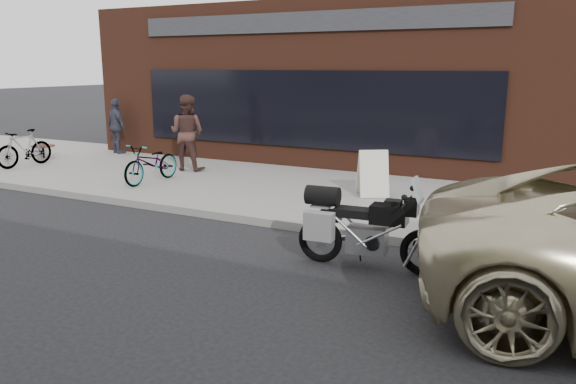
{
  "coord_description": "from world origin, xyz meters",
  "views": [
    {
      "loc": [
        4.39,
        -4.4,
        2.82
      ],
      "look_at": [
        0.43,
        3.37,
        0.85
      ],
      "focal_mm": 35.0,
      "sensor_mm": 36.0,
      "label": 1
    }
  ],
  "objects_px": {
    "motorcycle": "(361,228)",
    "cafe_patron_left": "(187,133)",
    "cafe_table": "(43,146)",
    "sandwich_sign": "(373,173)",
    "bicycle_front": "(152,163)",
    "cafe_patron_right": "(117,126)",
    "bicycle_rear": "(24,148)"
  },
  "relations": [
    {
      "from": "bicycle_rear",
      "to": "sandwich_sign",
      "type": "xyz_separation_m",
      "value": [
        9.5,
        0.92,
        -0.01
      ]
    },
    {
      "from": "motorcycle",
      "to": "cafe_patron_right",
      "type": "distance_m",
      "value": 11.59
    },
    {
      "from": "bicycle_rear",
      "to": "cafe_table",
      "type": "height_order",
      "value": "bicycle_rear"
    },
    {
      "from": "bicycle_front",
      "to": "sandwich_sign",
      "type": "height_order",
      "value": "sandwich_sign"
    },
    {
      "from": "motorcycle",
      "to": "bicycle_rear",
      "type": "xyz_separation_m",
      "value": [
        -10.61,
        2.91,
        0.05
      ]
    },
    {
      "from": "bicycle_front",
      "to": "cafe_patron_right",
      "type": "height_order",
      "value": "cafe_patron_right"
    },
    {
      "from": "motorcycle",
      "to": "cafe_table",
      "type": "relative_size",
      "value": 3.3
    },
    {
      "from": "motorcycle",
      "to": "cafe_patron_left",
      "type": "distance_m",
      "value": 7.79
    },
    {
      "from": "cafe_table",
      "to": "cafe_patron_left",
      "type": "xyz_separation_m",
      "value": [
        5.0,
        0.36,
        0.63
      ]
    },
    {
      "from": "cafe_table",
      "to": "sandwich_sign",
      "type": "bearing_deg",
      "value": -1.61
    },
    {
      "from": "sandwich_sign",
      "to": "bicycle_front",
      "type": "bearing_deg",
      "value": 159.99
    },
    {
      "from": "sandwich_sign",
      "to": "cafe_patron_right",
      "type": "bearing_deg",
      "value": 136.17
    },
    {
      "from": "sandwich_sign",
      "to": "cafe_patron_left",
      "type": "relative_size",
      "value": 0.49
    },
    {
      "from": "bicycle_front",
      "to": "bicycle_rear",
      "type": "height_order",
      "value": "bicycle_rear"
    },
    {
      "from": "cafe_patron_right",
      "to": "sandwich_sign",
      "type": "bearing_deg",
      "value": -170.9
    },
    {
      "from": "sandwich_sign",
      "to": "cafe_table",
      "type": "distance_m",
      "value": 10.25
    },
    {
      "from": "sandwich_sign",
      "to": "cafe_table",
      "type": "bearing_deg",
      "value": 146.95
    },
    {
      "from": "bicycle_rear",
      "to": "motorcycle",
      "type": "bearing_deg",
      "value": -11.66
    },
    {
      "from": "motorcycle",
      "to": "sandwich_sign",
      "type": "relative_size",
      "value": 2.25
    },
    {
      "from": "cafe_patron_left",
      "to": "cafe_patron_right",
      "type": "relative_size",
      "value": 1.15
    },
    {
      "from": "motorcycle",
      "to": "sandwich_sign",
      "type": "xyz_separation_m",
      "value": [
        -1.11,
        3.82,
        0.04
      ]
    },
    {
      "from": "motorcycle",
      "to": "cafe_table",
      "type": "distance_m",
      "value": 12.08
    },
    {
      "from": "cafe_table",
      "to": "cafe_patron_right",
      "type": "bearing_deg",
      "value": 51.54
    },
    {
      "from": "bicycle_front",
      "to": "bicycle_rear",
      "type": "xyz_separation_m",
      "value": [
        -4.47,
        0.1,
        0.04
      ]
    },
    {
      "from": "sandwich_sign",
      "to": "cafe_patron_left",
      "type": "distance_m",
      "value": 5.31
    },
    {
      "from": "bicycle_rear",
      "to": "sandwich_sign",
      "type": "distance_m",
      "value": 9.55
    },
    {
      "from": "cafe_patron_left",
      "to": "cafe_patron_right",
      "type": "height_order",
      "value": "cafe_patron_left"
    },
    {
      "from": "bicycle_rear",
      "to": "cafe_patron_left",
      "type": "distance_m",
      "value": 4.56
    },
    {
      "from": "bicycle_front",
      "to": "cafe_table",
      "type": "xyz_separation_m",
      "value": [
        -5.22,
        1.3,
        -0.11
      ]
    },
    {
      "from": "motorcycle",
      "to": "bicycle_rear",
      "type": "height_order",
      "value": "motorcycle"
    },
    {
      "from": "bicycle_front",
      "to": "bicycle_rear",
      "type": "distance_m",
      "value": 4.47
    },
    {
      "from": "motorcycle",
      "to": "cafe_patron_left",
      "type": "bearing_deg",
      "value": 140.26
    }
  ]
}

